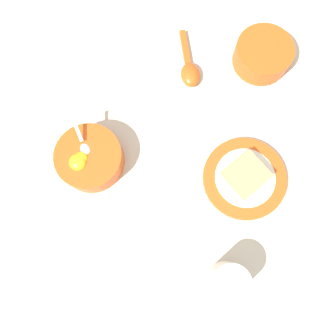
{
  "coord_description": "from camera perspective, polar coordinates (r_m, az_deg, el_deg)",
  "views": [
    {
      "loc": [
        0.1,
        -0.2,
        0.71
      ],
      "look_at": [
        -0.04,
        -0.12,
        0.02
      ],
      "focal_mm": 35.0,
      "sensor_mm": 36.0,
      "label": 1
    }
  ],
  "objects": [
    {
      "name": "egg_bowl",
      "position": [
        0.72,
        -13.49,
        1.64
      ],
      "size": [
        0.15,
        0.14,
        0.09
      ],
      "color": "#DB5119",
      "rests_on": "ground_plane"
    },
    {
      "name": "toast_sandwich",
      "position": [
        0.71,
        13.48,
        -1.08
      ],
      "size": [
        0.09,
        0.09,
        0.03
      ],
      "color": "tan",
      "rests_on": "toast_plate"
    },
    {
      "name": "congee_bowl",
      "position": [
        0.83,
        16.19,
        18.5
      ],
      "size": [
        0.13,
        0.13,
        0.05
      ],
      "color": "#DB5119",
      "rests_on": "ground_plane"
    },
    {
      "name": "soup_spoon",
      "position": [
        0.8,
        3.74,
        16.69
      ],
      "size": [
        0.15,
        0.09,
        0.03
      ],
      "color": "#DB5119",
      "rests_on": "ground_plane"
    },
    {
      "name": "drinking_cup",
      "position": [
        0.68,
        10.53,
        -18.92
      ],
      "size": [
        0.07,
        0.07,
        0.08
      ],
      "color": "silver",
      "rests_on": "ground_plane"
    },
    {
      "name": "toast_plate",
      "position": [
        0.73,
        13.19,
        -1.75
      ],
      "size": [
        0.18,
        0.18,
        0.01
      ],
      "color": "#DB5119",
      "rests_on": "ground_plane"
    },
    {
      "name": "ground_plane",
      "position": [
        0.74,
        9.11,
        1.83
      ],
      "size": [
        3.0,
        3.0,
        0.0
      ],
      "primitive_type": "plane",
      "color": "beige"
    }
  ]
}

